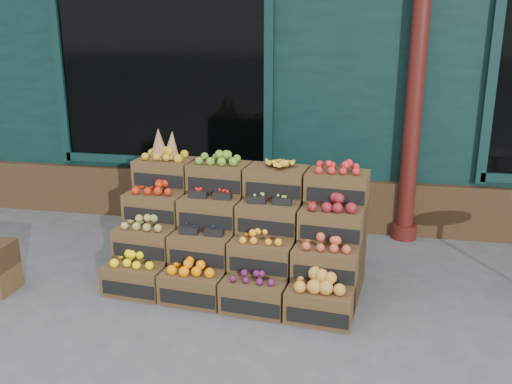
# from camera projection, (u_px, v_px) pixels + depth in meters

# --- Properties ---
(ground) EXTENTS (60.00, 60.00, 0.00)m
(ground) POSITION_uv_depth(u_px,v_px,m) (263.00, 317.00, 4.65)
(ground) COLOR #4E4E51
(ground) RESTS_ON ground
(shop_facade) EXTENTS (12.00, 6.24, 4.80)m
(shop_facade) POSITION_uv_depth(u_px,v_px,m) (326.00, 14.00, 8.74)
(shop_facade) COLOR black
(shop_facade) RESTS_ON ground
(crate_display) EXTENTS (2.26, 1.25, 1.36)m
(crate_display) POSITION_uv_depth(u_px,v_px,m) (240.00, 240.00, 5.15)
(crate_display) COLOR #49341C
(crate_display) RESTS_ON ground
(shopkeeper) EXTENTS (0.67, 0.46, 1.77)m
(shopkeeper) POSITION_uv_depth(u_px,v_px,m) (170.00, 134.00, 7.42)
(shopkeeper) COLOR #1E6B27
(shopkeeper) RESTS_ON ground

